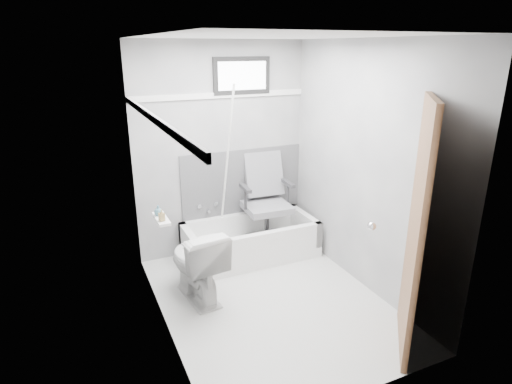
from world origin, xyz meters
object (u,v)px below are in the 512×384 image
soap_bottle_a (162,215)px  soap_bottle_b (158,210)px  toilet (196,263)px  door (473,241)px  bathtub (251,240)px  office_chair (267,201)px

soap_bottle_a → soap_bottle_b: soap_bottle_a is taller
toilet → door: 2.38m
bathtub → office_chair: size_ratio=1.45×
office_chair → toilet: bearing=-145.5°
bathtub → soap_bottle_a: (-1.13, -0.71, 0.76)m
door → soap_bottle_b: 2.52m
office_chair → soap_bottle_a: office_chair is taller
toilet → soap_bottle_b: 0.68m
toilet → soap_bottle_b: (-0.32, 0.00, 0.59)m
bathtub → door: size_ratio=0.75×
bathtub → soap_bottle_a: size_ratio=15.12×
soap_bottle_a → soap_bottle_b: (0.00, 0.14, -0.01)m
bathtub → office_chair: (0.23, 0.05, 0.43)m
toilet → soap_bottle_b: bearing=-7.2°
office_chair → soap_bottle_b: size_ratio=10.91×
toilet → office_chair: bearing=-155.9°
office_chair → soap_bottle_a: size_ratio=10.43×
bathtub → soap_bottle_a: bearing=-147.9°
office_chair → toilet: size_ratio=1.39×
bathtub → soap_bottle_b: size_ratio=15.82×
toilet → bathtub: bearing=-151.6°
soap_bottle_b → bathtub: bearing=26.8°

